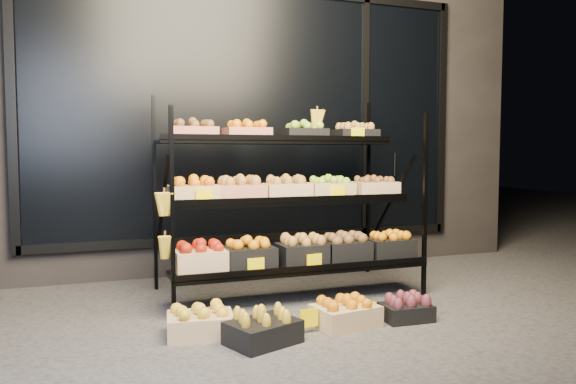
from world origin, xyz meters
name	(u,v)px	position (x,y,z in m)	size (l,w,h in m)	color
ground	(318,313)	(0.00, 0.00, 0.00)	(24.00, 24.00, 0.00)	#514F4C
building	(229,103)	(0.00, 2.59, 1.75)	(6.00, 2.08, 3.50)	#2D2826
display_rack	(288,200)	(-0.01, 0.60, 0.79)	(2.18, 1.02, 1.67)	black
tag_floor_a	(309,324)	(-0.24, -0.40, 0.06)	(0.13, 0.01, 0.12)	#FFDE00
tag_floor_b	(367,317)	(0.19, -0.40, 0.06)	(0.13, 0.01, 0.12)	#FFDE00
floor_crate_left	(200,321)	(-0.92, -0.21, 0.10)	(0.46, 0.36, 0.21)	#D6B27B
floor_crate_midleft	(263,328)	(-0.58, -0.49, 0.10)	(0.50, 0.43, 0.21)	black
floor_crate_midright	(345,312)	(0.05, -0.35, 0.10)	(0.46, 0.37, 0.21)	#D6B27B
floor_crate_right	(406,308)	(0.51, -0.38, 0.08)	(0.35, 0.26, 0.18)	black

